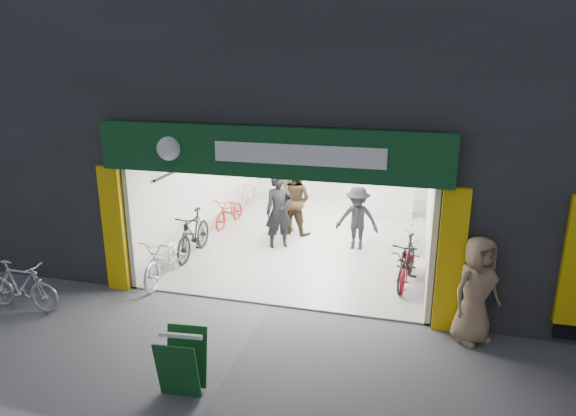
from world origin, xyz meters
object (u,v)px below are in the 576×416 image
at_px(pedestrian_near, 476,290).
at_px(parked_bike, 21,286).
at_px(bike_right_front, 407,261).
at_px(bike_left_front, 166,257).
at_px(sandwich_board, 182,362).

bearing_deg(pedestrian_near, parked_bike, 148.01).
xyz_separation_m(bike_right_front, pedestrian_near, (1.18, -1.97, 0.41)).
relative_size(bike_left_front, bike_right_front, 1.12).
height_order(parked_bike, pedestrian_near, pedestrian_near).
bearing_deg(sandwich_board, pedestrian_near, 26.01).
bearing_deg(parked_bike, sandwich_board, -109.75).
distance_m(bike_left_front, sandwich_board, 4.04).
xyz_separation_m(bike_right_front, sandwich_board, (-2.93, -4.54, -0.01)).
xyz_separation_m(bike_left_front, parked_bike, (-2.00, -1.95, -0.02)).
height_order(bike_left_front, parked_bike, bike_left_front).
relative_size(bike_left_front, parked_bike, 1.19).
bearing_deg(bike_right_front, parked_bike, -147.85).
height_order(pedestrian_near, sandwich_board, pedestrian_near).
xyz_separation_m(bike_right_front, parked_bike, (-7.00, -3.02, -0.03)).
xyz_separation_m(parked_bike, pedestrian_near, (8.18, 1.05, 0.44)).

